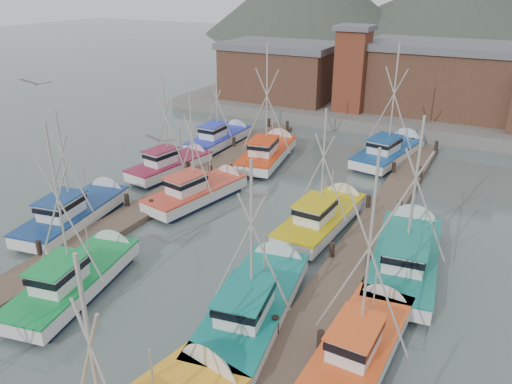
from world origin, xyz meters
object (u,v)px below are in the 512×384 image
at_px(boat_8, 202,191).
at_px(lookout_tower, 352,68).
at_px(boat_12, 269,152).
at_px(boat_4, 81,276).

bearing_deg(boat_8, lookout_tower, 94.86).
bearing_deg(boat_12, lookout_tower, 72.69).
height_order(lookout_tower, boat_8, lookout_tower).
distance_m(lookout_tower, boat_12, 15.76).
xyz_separation_m(lookout_tower, boat_12, (-2.16, -14.84, -4.86)).
bearing_deg(boat_4, lookout_tower, 76.13).
bearing_deg(boat_12, boat_8, -102.08).
xyz_separation_m(lookout_tower, boat_8, (-2.66, -24.29, -4.87)).
xyz_separation_m(boat_8, boat_12, (0.50, 9.46, 0.01)).
height_order(lookout_tower, boat_12, lookout_tower).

